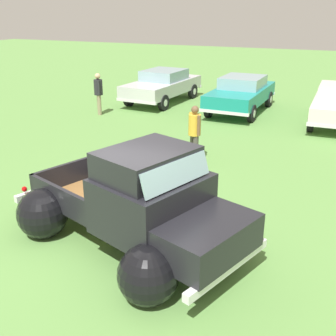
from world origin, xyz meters
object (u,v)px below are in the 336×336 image
object	(u,v)px
vintage_pickup_truck	(142,211)
spectator_1	(195,130)
spectator_0	(98,91)
show_car_0	(163,85)
show_car_1	(241,93)

from	to	relation	value
vintage_pickup_truck	spectator_1	size ratio (longest dim) A/B	3.15
vintage_pickup_truck	spectator_0	size ratio (longest dim) A/B	3.04
show_car_0	spectator_1	xyz separation A→B (m)	(4.07, -6.80, 0.11)
vintage_pickup_truck	show_car_1	world-z (taller)	vintage_pickup_truck
spectator_1	show_car_1	bearing A→B (deg)	42.25
show_car_0	spectator_1	world-z (taller)	spectator_1
vintage_pickup_truck	show_car_0	xyz separation A→B (m)	(-4.82, 11.45, 0.03)
vintage_pickup_truck	show_car_0	world-z (taller)	vintage_pickup_truck
show_car_1	vintage_pickup_truck	bearing A→B (deg)	7.17
spectator_0	spectator_1	world-z (taller)	spectator_0
vintage_pickup_truck	spectator_1	xyz separation A→B (m)	(-0.75, 4.65, 0.14)
spectator_1	show_car_0	bearing A→B (deg)	70.17
spectator_0	show_car_1	bearing A→B (deg)	-9.55
show_car_0	show_car_1	world-z (taller)	same
show_car_1	spectator_1	distance (m)	6.39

